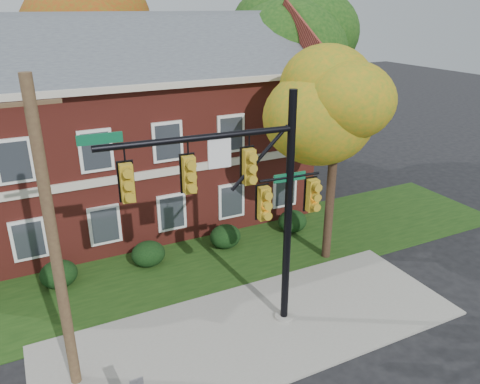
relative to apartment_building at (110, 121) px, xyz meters
name	(u,v)px	position (x,y,z in m)	size (l,w,h in m)	color
ground	(271,349)	(2.00, -11.95, -4.99)	(120.00, 120.00, 0.00)	black
sidewalk	(256,329)	(2.00, -10.95, -4.95)	(14.00, 5.00, 0.08)	gray
grass_strip	(200,261)	(2.00, -5.95, -4.97)	(30.00, 6.00, 0.04)	#193811
apartment_building	(110,121)	(0.00, 0.00, 0.00)	(18.80, 8.80, 9.74)	maroon
hedge_left	(59,274)	(-3.50, -5.25, -4.46)	(1.40, 1.26, 1.05)	black
hedge_center	(148,254)	(0.00, -5.25, -4.46)	(1.40, 1.26, 1.05)	black
hedge_right	(225,236)	(3.50, -5.25, -4.46)	(1.40, 1.26, 1.05)	black
hedge_far_right	(292,221)	(7.00, -5.25, -4.46)	(1.40, 1.26, 1.05)	black
tree_near_right	(345,102)	(7.22, -8.09, 1.68)	(4.50, 4.25, 8.58)	black
tree_right_rear	(305,42)	(11.31, 0.86, 3.13)	(6.30, 5.95, 10.62)	black
tree_far_rear	(98,27)	(1.34, 7.84, 3.86)	(6.84, 6.46, 11.52)	black
traffic_signal	(247,194)	(1.71, -10.77, -0.11)	(7.04, 0.83, 7.86)	gray
utility_pole	(54,247)	(-3.71, -10.70, -0.57)	(1.36, 0.30, 8.71)	#4B3323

